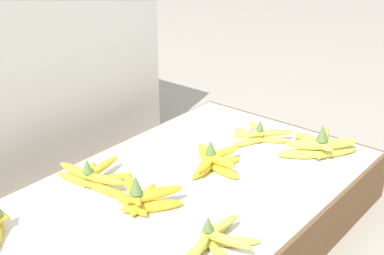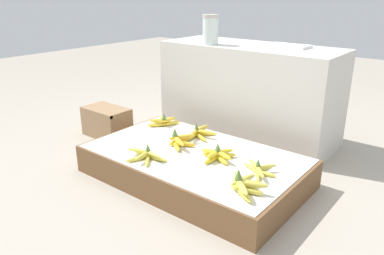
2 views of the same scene
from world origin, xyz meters
name	(u,v)px [view 2 (image 2 of 2)]	position (x,y,z in m)	size (l,w,h in m)	color
ground_plane	(194,179)	(0.00, 0.00, 0.00)	(10.00, 10.00, 0.00)	#A89E8E
display_platform	(194,166)	(0.00, 0.00, 0.08)	(1.25, 0.73, 0.17)	brown
back_vendor_table	(248,92)	(-0.12, 0.80, 0.34)	(1.30, 0.50, 0.69)	beige
wooden_crate	(107,122)	(-0.95, 0.13, 0.11)	(0.35, 0.21, 0.22)	#997551
banana_bunch_front_midleft	(146,155)	(-0.15, -0.24, 0.19)	(0.26, 0.16, 0.08)	#DBCC4C
banana_bunch_front_right	(243,184)	(0.45, -0.20, 0.20)	(0.23, 0.22, 0.11)	#DBCC4C
banana_bunch_middle_midleft	(179,141)	(-0.13, 0.02, 0.20)	(0.17, 0.21, 0.11)	gold
banana_bunch_middle_midright	(218,155)	(0.16, 0.00, 0.20)	(0.21, 0.21, 0.10)	yellow
banana_bunch_middle_right	(259,169)	(0.42, 0.01, 0.19)	(0.21, 0.21, 0.08)	#DBCC4C
banana_bunch_back_left	(163,121)	(-0.45, 0.23, 0.20)	(0.17, 0.21, 0.10)	gold
banana_bunch_back_midleft	(199,133)	(-0.13, 0.21, 0.20)	(0.17, 0.26, 0.09)	gold
glass_jar	(211,30)	(-0.36, 0.64, 0.79)	(0.12, 0.12, 0.21)	silver
foam_tray_white	(288,46)	(0.13, 0.87, 0.69)	(0.28, 0.16, 0.02)	white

